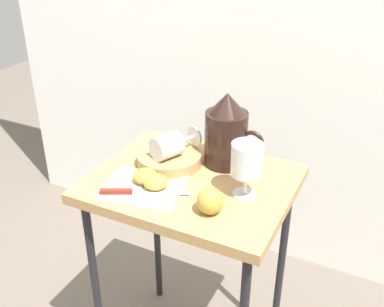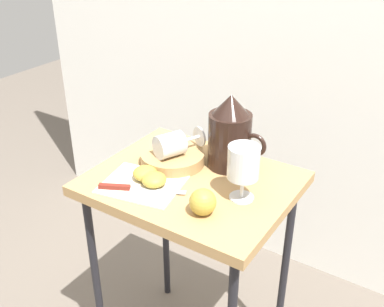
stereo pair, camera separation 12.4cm
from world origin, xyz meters
name	(u,v)px [view 2 (the right image)]	position (x,y,z in m)	size (l,w,h in m)	color
curtain_drape	(293,17)	(0.00, 0.65, 1.03)	(2.40, 0.03, 2.05)	white
table	(192,202)	(0.00, 0.00, 0.63)	(0.55, 0.44, 0.70)	#AD8451
linen_napkin	(142,184)	(-0.10, -0.10, 0.70)	(0.21, 0.17, 0.00)	beige
basket_tray	(173,158)	(-0.10, 0.04, 0.72)	(0.19, 0.19, 0.04)	#AD8451
pitcher	(230,138)	(0.05, 0.12, 0.79)	(0.17, 0.12, 0.22)	black
wine_glass_upright	(243,165)	(0.16, -0.01, 0.80)	(0.08, 0.08, 0.15)	silver
wine_glass_tipped_near	(171,144)	(-0.09, 0.03, 0.77)	(0.12, 0.16, 0.07)	silver
apple_half_left	(145,173)	(-0.10, -0.08, 0.72)	(0.07, 0.07, 0.04)	#B29938
apple_half_right	(154,180)	(-0.06, -0.09, 0.72)	(0.07, 0.07, 0.04)	#B29938
apple_whole	(203,202)	(0.11, -0.12, 0.74)	(0.07, 0.07, 0.07)	#B29938
knife	(129,188)	(-0.11, -0.14, 0.71)	(0.22, 0.12, 0.01)	silver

